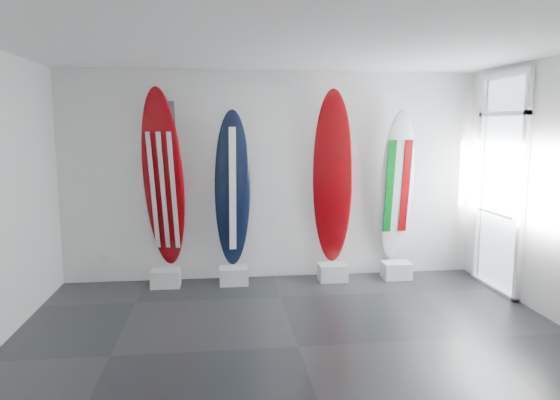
{
  "coord_description": "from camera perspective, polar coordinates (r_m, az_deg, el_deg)",
  "views": [
    {
      "loc": [
        -0.76,
        -4.86,
        2.2
      ],
      "look_at": [
        -0.02,
        1.4,
        1.3
      ],
      "focal_mm": 32.83,
      "sensor_mm": 36.0,
      "label": 1
    }
  ],
  "objects": [
    {
      "name": "surfboard_swiss",
      "position": [
        7.35,
        5.88,
        2.49
      ],
      "size": [
        0.61,
        0.4,
        2.5
      ],
      "primitive_type": "ellipsoid",
      "rotation": [
        0.07,
        0.0,
        -0.28
      ],
      "color": "#7C0408",
      "rests_on": "display_block_swiss"
    },
    {
      "name": "surfboard_navy",
      "position": [
        7.19,
        -5.31,
        1.21
      ],
      "size": [
        0.52,
        0.25,
        2.21
      ],
      "primitive_type": "ellipsoid",
      "rotation": [
        0.05,
        0.0,
        0.1
      ],
      "color": "black",
      "rests_on": "display_block_navy"
    },
    {
      "name": "display_block_swiss",
      "position": [
        7.51,
        5.89,
        -8.03
      ],
      "size": [
        0.4,
        0.3,
        0.24
      ],
      "primitive_type": "cube",
      "color": "silver",
      "rests_on": "floor"
    },
    {
      "name": "wall_front",
      "position": [
        2.58,
        10.83,
        -7.84
      ],
      "size": [
        6.0,
        0.0,
        6.0
      ],
      "primitive_type": "plane",
      "rotation": [
        -1.57,
        0.0,
        0.0
      ],
      "color": "silver",
      "rests_on": "ground"
    },
    {
      "name": "surfboard_usa",
      "position": [
        7.22,
        -12.86,
        2.21
      ],
      "size": [
        0.67,
        0.62,
        2.51
      ],
      "primitive_type": "ellipsoid",
      "rotation": [
        0.17,
        0.0,
        -0.21
      ],
      "color": "#7C0408",
      "rests_on": "display_block_usa"
    },
    {
      "name": "glass_door",
      "position": [
        7.46,
        23.35,
        1.46
      ],
      "size": [
        0.12,
        1.16,
        2.85
      ],
      "primitive_type": null,
      "color": "white",
      "rests_on": "floor"
    },
    {
      "name": "floor",
      "position": [
        5.39,
        2.07,
        -16.01
      ],
      "size": [
        6.0,
        6.0,
        0.0
      ],
      "primitive_type": "plane",
      "color": "black",
      "rests_on": "ground"
    },
    {
      "name": "display_block_usa",
      "position": [
        7.38,
        -12.61,
        -8.48
      ],
      "size": [
        0.4,
        0.3,
        0.24
      ],
      "primitive_type": "cube",
      "color": "silver",
      "rests_on": "floor"
    },
    {
      "name": "display_block_navy",
      "position": [
        7.34,
        -5.17,
        -8.4
      ],
      "size": [
        0.4,
        0.3,
        0.24
      ],
      "primitive_type": "cube",
      "color": "silver",
      "rests_on": "floor"
    },
    {
      "name": "wall_back",
      "position": [
        7.43,
        -0.82,
        2.68
      ],
      "size": [
        6.0,
        0.0,
        6.0
      ],
      "primitive_type": "plane",
      "rotation": [
        1.57,
        0.0,
        0.0
      ],
      "color": "silver",
      "rests_on": "ground"
    },
    {
      "name": "display_block_italy",
      "position": [
        7.77,
        12.83,
        -7.64
      ],
      "size": [
        0.4,
        0.3,
        0.24
      ],
      "primitive_type": "cube",
      "color": "silver",
      "rests_on": "floor"
    },
    {
      "name": "wall_outlet",
      "position": [
        7.76,
        -19.21,
        -6.17
      ],
      "size": [
        0.09,
        0.02,
        0.13
      ],
      "primitive_type": "cube",
      "color": "silver",
      "rests_on": "wall_back"
    },
    {
      "name": "surfboard_italy",
      "position": [
        7.63,
        12.86,
        1.47
      ],
      "size": [
        0.52,
        0.37,
        2.22
      ],
      "primitive_type": "ellipsoid",
      "rotation": [
        0.12,
        0.0,
        0.05
      ],
      "color": "silver",
      "rests_on": "display_block_italy"
    },
    {
      "name": "ceiling",
      "position": [
        4.98,
        2.25,
        17.31
      ],
      "size": [
        6.0,
        6.0,
        0.0
      ],
      "primitive_type": "plane",
      "rotation": [
        3.14,
        0.0,
        0.0
      ],
      "color": "white",
      "rests_on": "wall_back"
    }
  ]
}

